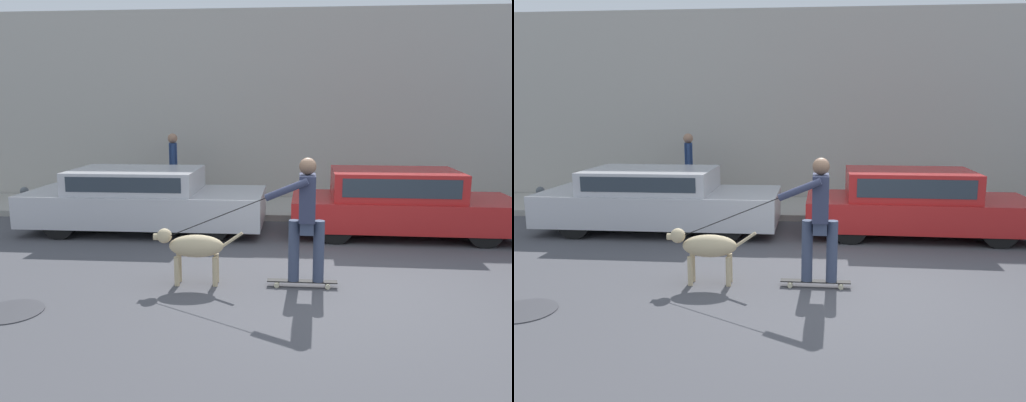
% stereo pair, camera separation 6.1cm
% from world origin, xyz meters
% --- Properties ---
extents(ground_plane, '(36.00, 36.00, 0.00)m').
position_xyz_m(ground_plane, '(0.00, 0.00, 0.00)').
color(ground_plane, '#47474C').
extents(back_wall, '(32.00, 0.30, 4.75)m').
position_xyz_m(back_wall, '(0.00, 6.32, 2.37)').
color(back_wall, '#ADA89E').
rests_on(back_wall, ground_plane).
extents(sidewalk_curb, '(30.00, 2.20, 0.13)m').
position_xyz_m(sidewalk_curb, '(0.00, 5.05, 0.07)').
color(sidewalk_curb, '#A39E93').
rests_on(sidewalk_curb, ground_plane).
extents(parked_car_0, '(4.57, 1.78, 1.21)m').
position_xyz_m(parked_car_0, '(-3.48, 2.97, 0.60)').
color(parked_car_0, black).
rests_on(parked_car_0, ground_plane).
extents(parked_car_1, '(4.15, 1.75, 1.24)m').
position_xyz_m(parked_car_1, '(1.42, 2.97, 0.61)').
color(parked_car_1, black).
rests_on(parked_car_1, ground_plane).
extents(dog, '(1.22, 0.34, 0.78)m').
position_xyz_m(dog, '(-1.91, 0.03, 0.52)').
color(dog, tan).
rests_on(dog, ground_plane).
extents(skateboarder, '(2.34, 0.61, 1.75)m').
position_xyz_m(skateboarder, '(-0.40, 0.04, 1.00)').
color(skateboarder, beige).
rests_on(skateboarder, ground_plane).
extents(pedestrian_with_bag, '(0.28, 0.64, 1.65)m').
position_xyz_m(pedestrian_with_bag, '(-3.45, 5.23, 1.07)').
color(pedestrian_with_bag, '#3D4760').
rests_on(pedestrian_with_bag, sidewalk_curb).
extents(manhole_cover, '(0.76, 0.76, 0.01)m').
position_xyz_m(manhole_cover, '(-3.88, -1.10, 0.01)').
color(manhole_cover, '#38383D').
rests_on(manhole_cover, ground_plane).
extents(fire_hydrant, '(0.18, 0.18, 0.71)m').
position_xyz_m(fire_hydrant, '(-6.33, 3.70, 0.37)').
color(fire_hydrant, '#4C5156').
rests_on(fire_hydrant, ground_plane).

